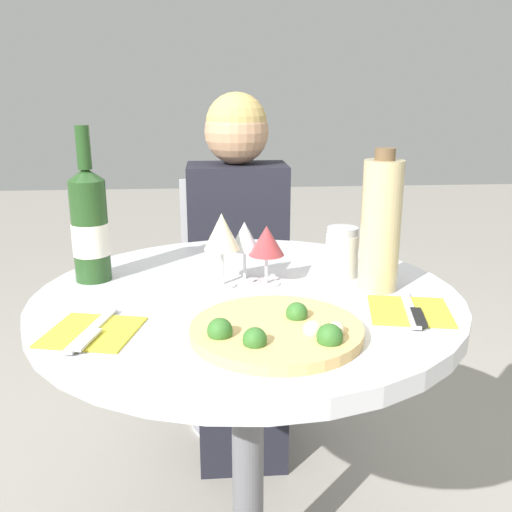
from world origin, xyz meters
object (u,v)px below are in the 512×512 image
seated_diner (239,286)px  tall_carafe (381,225)px  pizza_large (278,331)px  wine_bottle (90,225)px  dining_table (247,346)px  chair_behind_diner (237,308)px

seated_diner → tall_carafe: bearing=111.3°
seated_diner → pizza_large: seated_diner is taller
pizza_large → wine_bottle: wine_bottle is taller
dining_table → tall_carafe: bearing=-0.2°
chair_behind_diner → pizza_large: 1.10m
dining_table → chair_behind_diner: (0.02, 0.81, -0.23)m
chair_behind_diner → wine_bottle: (-0.35, -0.69, 0.48)m
dining_table → pizza_large: (0.04, -0.23, 0.14)m
chair_behind_diner → tall_carafe: tall_carafe is taller
seated_diner → chair_behind_diner: bearing=-90.0°
seated_diner → pizza_large: 0.93m
chair_behind_diner → dining_table: bearing=88.8°
chair_behind_diner → pizza_large: chair_behind_diner is taller
tall_carafe → wine_bottle: bearing=169.5°
seated_diner → wine_bottle: seated_diner is taller
seated_diner → dining_table: bearing=88.6°
chair_behind_diner → tall_carafe: size_ratio=2.93×
pizza_large → wine_bottle: size_ratio=0.88×
pizza_large → tall_carafe: (0.24, 0.23, 0.13)m
wine_bottle → tall_carafe: bearing=-10.5°
chair_behind_diner → wine_bottle: wine_bottle is taller
chair_behind_diner → seated_diner: seated_diner is taller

